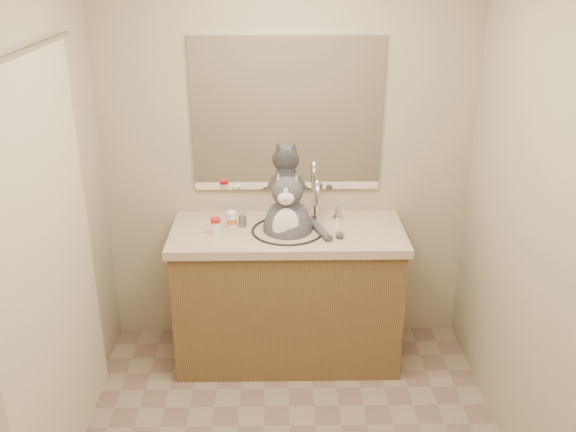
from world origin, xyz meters
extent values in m
cube|color=tan|center=(0.00, 1.25, 1.20)|extent=(2.20, 0.01, 2.40)
cube|color=tan|center=(-1.10, 0.00, 1.20)|extent=(0.01, 2.50, 2.40)
cube|color=tan|center=(1.10, 0.00, 1.20)|extent=(0.01, 2.50, 2.40)
cube|color=brown|center=(0.00, 0.96, 0.40)|extent=(1.30, 0.55, 0.80)
cube|color=tan|center=(0.00, 0.96, 0.83)|extent=(1.34, 0.59, 0.05)
torus|color=black|center=(0.00, 0.94, 0.85)|extent=(0.42, 0.42, 0.02)
ellipsoid|color=white|center=(0.00, 0.94, 0.78)|extent=(0.40, 0.40, 0.15)
cylinder|color=silver|center=(0.17, 1.11, 0.95)|extent=(0.03, 0.03, 0.18)
torus|color=silver|center=(0.17, 1.05, 1.04)|extent=(0.03, 0.16, 0.16)
cone|color=silver|center=(0.30, 1.11, 0.90)|extent=(0.06, 0.06, 0.08)
cube|color=white|center=(0.00, 1.24, 1.45)|extent=(1.10, 0.02, 0.90)
cube|color=beige|center=(-1.05, 0.10, 1.00)|extent=(0.01, 1.20, 1.90)
cylinder|color=silver|center=(-1.05, 0.10, 1.97)|extent=(0.02, 1.30, 0.02)
ellipsoid|color=#4C4D52|center=(0.00, 0.97, 0.84)|extent=(0.32, 0.35, 0.39)
ellipsoid|color=white|center=(-0.01, 0.87, 0.90)|extent=(0.16, 0.10, 0.24)
ellipsoid|color=#4C4D52|center=(0.00, 0.93, 1.10)|extent=(0.19, 0.17, 0.17)
ellipsoid|color=white|center=(-0.01, 0.86, 1.08)|extent=(0.10, 0.05, 0.08)
sphere|color=#D88C8C|center=(-0.01, 0.83, 1.09)|extent=(0.02, 0.02, 0.02)
cone|color=#4C4D52|center=(-0.05, 0.94, 1.18)|extent=(0.08, 0.07, 0.09)
cone|color=#4C4D52|center=(0.05, 0.93, 1.18)|extent=(0.08, 0.07, 0.09)
cylinder|color=#4C4D52|center=(0.18, 0.91, 0.87)|extent=(0.12, 0.26, 0.04)
cylinder|color=white|center=(-0.40, 0.91, 0.89)|extent=(0.06, 0.06, 0.07)
cylinder|color=#B31413|center=(-0.40, 0.91, 0.94)|extent=(0.06, 0.06, 0.02)
cylinder|color=white|center=(-0.32, 1.00, 0.89)|extent=(0.06, 0.06, 0.08)
cylinder|color=orange|center=(-0.32, 1.00, 0.89)|extent=(0.06, 0.06, 0.03)
cylinder|color=white|center=(-0.32, 1.00, 0.93)|extent=(0.06, 0.06, 0.02)
cylinder|color=slate|center=(-0.26, 1.02, 0.89)|extent=(0.06, 0.06, 0.07)
camera|label=1|loc=(-0.05, -2.40, 2.33)|focal=40.00mm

